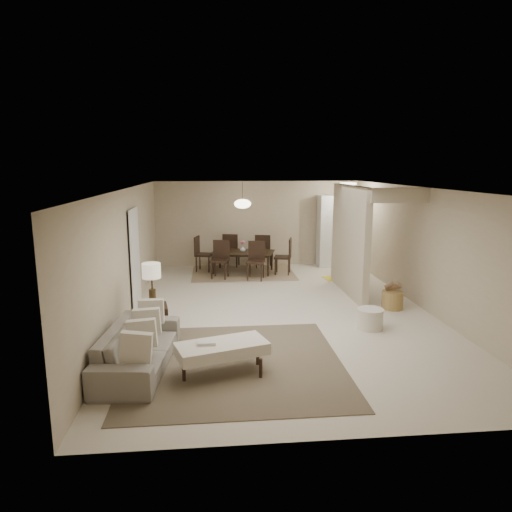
{
  "coord_description": "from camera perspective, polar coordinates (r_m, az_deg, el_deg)",
  "views": [
    {
      "loc": [
        -1.34,
        -8.87,
        2.92
      ],
      "look_at": [
        -0.43,
        0.58,
        1.05
      ],
      "focal_mm": 32.0,
      "sensor_mm": 36.0,
      "label": 1
    }
  ],
  "objects": [
    {
      "name": "table_lamp",
      "position": [
        8.05,
        -12.93,
        -2.27
      ],
      "size": [
        0.32,
        0.32,
        0.76
      ],
      "color": "#46351E",
      "rests_on": "side_table"
    },
    {
      "name": "right_wall",
      "position": [
        10.01,
        20.3,
        0.85
      ],
      "size": [
        0.0,
        9.0,
        9.0
      ],
      "primitive_type": "plane",
      "rotation": [
        1.57,
        0.0,
        -1.57
      ],
      "color": "tan",
      "rests_on": "floor"
    },
    {
      "name": "pantry_cabinet",
      "position": [
        13.66,
        10.26,
        3.1
      ],
      "size": [
        1.2,
        0.55,
        2.1
      ],
      "primitive_type": "cube",
      "color": "silver",
      "rests_on": "floor"
    },
    {
      "name": "dining_table",
      "position": [
        12.7,
        -1.65,
        -0.79
      ],
      "size": [
        1.87,
        1.33,
        0.59
      ],
      "primitive_type": "imported",
      "rotation": [
        0.0,
        0.0,
        -0.25
      ],
      "color": "black",
      "rests_on": "dining_rug"
    },
    {
      "name": "ottoman_bench",
      "position": [
        6.63,
        -4.27,
        -11.51
      ],
      "size": [
        1.39,
        0.94,
        0.46
      ],
      "rotation": [
        0.0,
        0.0,
        0.3
      ],
      "color": "beige",
      "rests_on": "living_rug"
    },
    {
      "name": "back_wall",
      "position": [
        13.54,
        0.24,
        4.06
      ],
      "size": [
        6.0,
        0.0,
        6.0
      ],
      "primitive_type": "plane",
      "rotation": [
        1.57,
        0.0,
        0.0
      ],
      "color": "tan",
      "rests_on": "floor"
    },
    {
      "name": "floor",
      "position": [
        9.43,
        2.97,
        -6.9
      ],
      "size": [
        9.0,
        9.0,
        0.0
      ],
      "primitive_type": "plane",
      "color": "beige",
      "rests_on": "ground"
    },
    {
      "name": "dining_rug",
      "position": [
        12.76,
        -1.65,
        -2.06
      ],
      "size": [
        2.8,
        2.1,
        0.01
      ],
      "primitive_type": "cube",
      "color": "#8A7355",
      "rests_on": "floor"
    },
    {
      "name": "doorway",
      "position": [
        9.79,
        -14.96,
        -0.42
      ],
      "size": [
        0.04,
        0.9,
        2.04
      ],
      "primitive_type": "cube",
      "color": "black",
      "rests_on": "floor"
    },
    {
      "name": "yellow_mat",
      "position": [
        12.33,
        10.46,
        -2.72
      ],
      "size": [
        0.9,
        0.61,
        0.01
      ],
      "primitive_type": "cube",
      "rotation": [
        0.0,
        0.0,
        0.12
      ],
      "color": "yellow",
      "rests_on": "floor"
    },
    {
      "name": "sofa",
      "position": [
        7.02,
        -14.46,
        -11.0
      ],
      "size": [
        2.23,
        1.06,
        0.63
      ],
      "primitive_type": "imported",
      "rotation": [
        0.0,
        0.0,
        1.47
      ],
      "color": "gray",
      "rests_on": "floor"
    },
    {
      "name": "pendant_light",
      "position": [
        12.46,
        -1.69,
        6.54
      ],
      "size": [
        0.46,
        0.46,
        0.71
      ],
      "color": "#46351E",
      "rests_on": "ceiling"
    },
    {
      "name": "living_rug",
      "position": [
        7.06,
        -2.62,
        -13.24
      ],
      "size": [
        3.2,
        3.2,
        0.01
      ],
      "primitive_type": "cube",
      "color": "brown",
      "rests_on": "floor"
    },
    {
      "name": "wicker_basket",
      "position": [
        9.94,
        16.67,
        -5.3
      ],
      "size": [
        0.54,
        0.54,
        0.37
      ],
      "primitive_type": "cylinder",
      "rotation": [
        0.0,
        0.0,
        0.29
      ],
      "color": "olive",
      "rests_on": "floor"
    },
    {
      "name": "ceiling",
      "position": [
        8.98,
        3.14,
        8.45
      ],
      "size": [
        9.0,
        9.0,
        0.0
      ],
      "primitive_type": "plane",
      "rotation": [
        3.14,
        0.0,
        0.0
      ],
      "color": "white",
      "rests_on": "back_wall"
    },
    {
      "name": "dining_chairs",
      "position": [
        12.66,
        -1.66,
        0.11
      ],
      "size": [
        2.69,
        2.22,
        1.0
      ],
      "color": "black",
      "rests_on": "dining_rug"
    },
    {
      "name": "partition",
      "position": [
        10.72,
        11.62,
        1.96
      ],
      "size": [
        0.15,
        2.5,
        2.5
      ],
      "primitive_type": "cube",
      "color": "tan",
      "rests_on": "floor"
    },
    {
      "name": "side_table",
      "position": [
        8.27,
        -12.68,
        -7.85
      ],
      "size": [
        0.55,
        0.55,
        0.53
      ],
      "primitive_type": "cube",
      "rotation": [
        0.0,
        0.0,
        0.16
      ],
      "color": "black",
      "rests_on": "floor"
    },
    {
      "name": "round_pouf",
      "position": [
        8.64,
        14.07,
        -7.64
      ],
      "size": [
        0.48,
        0.48,
        0.37
      ],
      "primitive_type": "cylinder",
      "color": "beige",
      "rests_on": "floor"
    },
    {
      "name": "flush_light",
      "position": [
        12.61,
        11.44,
        8.84
      ],
      "size": [
        0.44,
        0.44,
        0.05
      ],
      "primitive_type": "cylinder",
      "color": "white",
      "rests_on": "ceiling"
    },
    {
      "name": "left_wall",
      "position": [
        9.17,
        -15.82,
        0.24
      ],
      "size": [
        0.0,
        9.0,
        9.0
      ],
      "primitive_type": "plane",
      "rotation": [
        1.57,
        0.0,
        1.57
      ],
      "color": "tan",
      "rests_on": "floor"
    },
    {
      "name": "vase",
      "position": [
        12.62,
        -1.66,
        0.89
      ],
      "size": [
        0.2,
        0.2,
        0.16
      ],
      "primitive_type": "imported",
      "rotation": [
        0.0,
        0.0,
        0.35
      ],
      "color": "white",
      "rests_on": "dining_table"
    }
  ]
}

